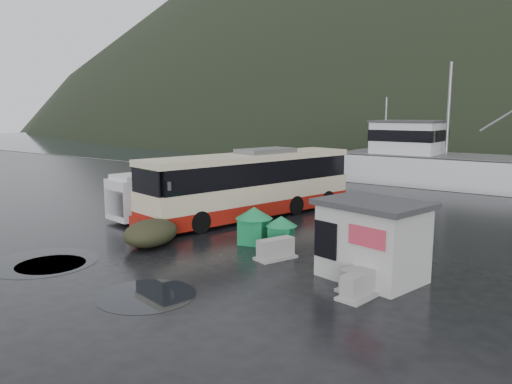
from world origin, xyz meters
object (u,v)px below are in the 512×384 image
Objects in this scene: waste_bin_left at (281,247)px; dome_tent at (151,245)px; jersey_barrier_a at (358,289)px; jersey_barrier_b at (276,259)px; waste_bin_right at (254,243)px; fishing_trawler at (485,183)px; coach_bus at (251,217)px; jersey_barrier_c at (360,297)px; white_van at (164,217)px; ticket_kiosk at (371,279)px.

waste_bin_left is 0.48× the size of dome_tent.
jersey_barrier_b is at bearing 163.99° from jersey_barrier_a.
waste_bin_right is (-1.28, -0.19, 0.00)m from waste_bin_left.
fishing_trawler is (-2.39, 28.42, 0.00)m from jersey_barrier_a.
jersey_barrier_b is (2.03, -1.32, 0.00)m from waste_bin_right.
jersey_barrier_b is (5.52, -5.68, 0.00)m from coach_bus.
waste_bin_right is at bearing -39.67° from coach_bus.
jersey_barrier_c is (0.32, -0.60, 0.00)m from jersey_barrier_a.
jersey_barrier_a is at bearing 118.36° from jersey_barrier_c.
jersey_barrier_b is (-4.03, 1.16, 0.00)m from jersey_barrier_a.
white_van reaches higher than waste_bin_left.
fishing_trawler reaches higher than jersey_barrier_c.
jersey_barrier_b is (9.27, -2.83, 0.00)m from white_van.
waste_bin_right is at bearing -98.63° from fishing_trawler.
fishing_trawler is at bearing 106.80° from ticket_kiosk.
white_van is 2.12× the size of dome_tent.
jersey_barrier_a is 28.52m from fishing_trawler.
waste_bin_right is 1.06× the size of jersey_barrier_a.
fishing_trawler reaches higher than jersey_barrier_a.
fishing_trawler is at bearing 76.37° from dome_tent.
coach_bus is 7.91m from jersey_barrier_b.
jersey_barrier_c reaches higher than jersey_barrier_b.
waste_bin_right is 1.00× the size of jersey_barrier_c.
white_van is 3.91× the size of jersey_barrier_a.
dome_tent is at bearing -163.62° from jersey_barrier_b.
dome_tent is 0.10× the size of fishing_trawler.
fishing_trawler reaches higher than coach_bus.
ticket_kiosk is 1.84m from jersey_barrier_c.
jersey_barrier_c is 0.06× the size of fishing_trawler.
coach_bus is 0.47× the size of fishing_trawler.
ticket_kiosk is 2.15× the size of jersey_barrier_c.
fishing_trawler is at bearing 84.67° from waste_bin_left.
waste_bin_left reaches higher than dome_tent.
waste_bin_left is 6.07m from jersey_barrier_c.
jersey_barrier_c is (9.87, -7.44, 0.00)m from coach_bus.
waste_bin_left is 0.39× the size of ticket_kiosk.
dome_tent is at bearing -104.19° from fishing_trawler.
fishing_trawler is (7.16, 21.58, 0.00)m from coach_bus.
ticket_kiosk is 27.32m from fishing_trawler.
coach_bus is at bearing 143.02° from jersey_barrier_c.
ticket_kiosk is 0.12× the size of fishing_trawler.
coach_bus is 8.07× the size of jersey_barrier_c.
jersey_barrier_c is at bearing -1.11° from dome_tent.
coach_bus reaches higher than ticket_kiosk.
fishing_trawler reaches higher than white_van.
waste_bin_left is at bearing 0.55° from white_van.
ticket_kiosk is (4.68, -1.47, 0.00)m from waste_bin_left.
ticket_kiosk is 3.93m from jersey_barrier_b.
white_van reaches higher than jersey_barrier_c.
white_van is at bearing 171.16° from waste_bin_left.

